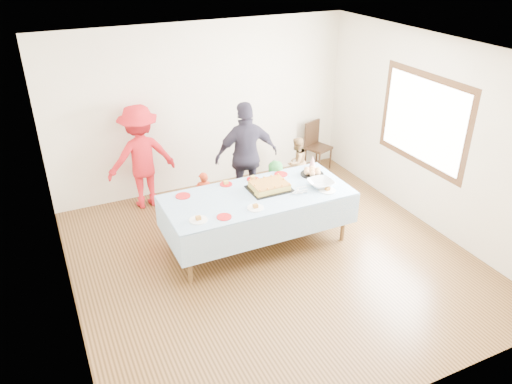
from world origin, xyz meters
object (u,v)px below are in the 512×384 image
party_table (258,198)px  adult_left (141,157)px  birthday_cake (269,186)px  dining_chair (316,143)px

party_table → adult_left: bearing=122.1°
party_table → birthday_cake: size_ratio=4.44×
birthday_cake → dining_chair: bearing=44.3°
party_table → adult_left: 2.11m
birthday_cake → dining_chair: birthday_cake is taller
birthday_cake → party_table: bearing=-162.8°
party_table → birthday_cake: bearing=17.2°
party_table → birthday_cake: birthday_cake is taller
birthday_cake → dining_chair: size_ratio=0.65×
party_table → dining_chair: dining_chair is taller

